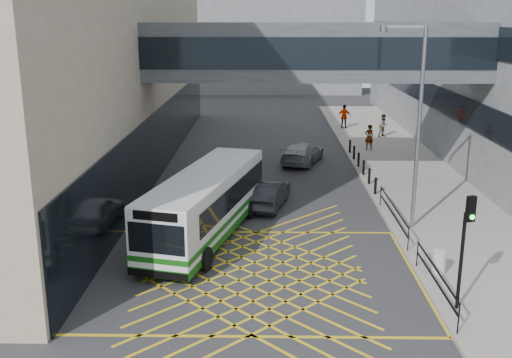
{
  "coord_description": "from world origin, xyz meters",
  "views": [
    {
      "loc": [
        0.4,
        -20.6,
        9.33
      ],
      "look_at": [
        0.0,
        4.0,
        2.6
      ],
      "focal_mm": 42.0,
      "sensor_mm": 36.0,
      "label": 1
    }
  ],
  "objects_px": {
    "pedestrian_a": "(369,137)",
    "traffic_light": "(466,236)",
    "street_lamp": "(415,116)",
    "pedestrian_b": "(384,126)",
    "car_silver": "(302,152)",
    "litter_bin": "(439,262)",
    "car_white": "(159,211)",
    "car_dark": "(268,194)",
    "pedestrian_c": "(344,117)",
    "bus": "(207,203)"
  },
  "relations": [
    {
      "from": "car_white",
      "to": "car_dark",
      "type": "distance_m",
      "value": 5.78
    },
    {
      "from": "car_silver",
      "to": "traffic_light",
      "type": "height_order",
      "value": "traffic_light"
    },
    {
      "from": "car_white",
      "to": "pedestrian_a",
      "type": "distance_m",
      "value": 19.88
    },
    {
      "from": "street_lamp",
      "to": "pedestrian_b",
      "type": "bearing_deg",
      "value": 103.44
    },
    {
      "from": "street_lamp",
      "to": "litter_bin",
      "type": "height_order",
      "value": "street_lamp"
    },
    {
      "from": "pedestrian_a",
      "to": "car_white",
      "type": "bearing_deg",
      "value": 39.19
    },
    {
      "from": "pedestrian_a",
      "to": "litter_bin",
      "type": "bearing_deg",
      "value": 74.62
    },
    {
      "from": "litter_bin",
      "to": "pedestrian_a",
      "type": "height_order",
      "value": "pedestrian_a"
    },
    {
      "from": "street_lamp",
      "to": "car_silver",
      "type": "bearing_deg",
      "value": 128.95
    },
    {
      "from": "car_white",
      "to": "car_silver",
      "type": "height_order",
      "value": "car_silver"
    },
    {
      "from": "car_silver",
      "to": "litter_bin",
      "type": "distance_m",
      "value": 18.13
    },
    {
      "from": "litter_bin",
      "to": "car_dark",
      "type": "bearing_deg",
      "value": 126.74
    },
    {
      "from": "car_white",
      "to": "traffic_light",
      "type": "relative_size",
      "value": 1.11
    },
    {
      "from": "car_dark",
      "to": "car_silver",
      "type": "xyz_separation_m",
      "value": [
        2.24,
        9.34,
        0.05
      ]
    },
    {
      "from": "car_white",
      "to": "litter_bin",
      "type": "xyz_separation_m",
      "value": [
        11.29,
        -5.54,
        -0.09
      ]
    },
    {
      "from": "litter_bin",
      "to": "pedestrian_c",
      "type": "relative_size",
      "value": 0.44
    },
    {
      "from": "street_lamp",
      "to": "litter_bin",
      "type": "bearing_deg",
      "value": -69.23
    },
    {
      "from": "pedestrian_a",
      "to": "traffic_light",
      "type": "bearing_deg",
      "value": 74.65
    },
    {
      "from": "street_lamp",
      "to": "pedestrian_b",
      "type": "distance_m",
      "value": 21.23
    },
    {
      "from": "bus",
      "to": "car_white",
      "type": "relative_size",
      "value": 2.47
    },
    {
      "from": "traffic_light",
      "to": "litter_bin",
      "type": "height_order",
      "value": "traffic_light"
    },
    {
      "from": "car_silver",
      "to": "litter_bin",
      "type": "bearing_deg",
      "value": 121.08
    },
    {
      "from": "car_dark",
      "to": "street_lamp",
      "type": "xyz_separation_m",
      "value": [
        6.26,
        -3.19,
        4.47
      ]
    },
    {
      "from": "bus",
      "to": "traffic_light",
      "type": "bearing_deg",
      "value": -23.94
    },
    {
      "from": "car_silver",
      "to": "litter_bin",
      "type": "relative_size",
      "value": 5.52
    },
    {
      "from": "car_dark",
      "to": "car_silver",
      "type": "distance_m",
      "value": 9.61
    },
    {
      "from": "street_lamp",
      "to": "pedestrian_a",
      "type": "xyz_separation_m",
      "value": [
        0.9,
        16.05,
        -4.12
      ]
    },
    {
      "from": "street_lamp",
      "to": "pedestrian_b",
      "type": "xyz_separation_m",
      "value": [
        2.8,
        20.64,
        -4.11
      ]
    },
    {
      "from": "litter_bin",
      "to": "pedestrian_c",
      "type": "distance_m",
      "value": 29.5
    },
    {
      "from": "car_silver",
      "to": "pedestrian_a",
      "type": "relative_size",
      "value": 2.69
    },
    {
      "from": "traffic_light",
      "to": "street_lamp",
      "type": "relative_size",
      "value": 0.44
    },
    {
      "from": "litter_bin",
      "to": "pedestrian_a",
      "type": "bearing_deg",
      "value": 87.46
    },
    {
      "from": "traffic_light",
      "to": "car_silver",
      "type": "bearing_deg",
      "value": 80.27
    },
    {
      "from": "bus",
      "to": "pedestrian_b",
      "type": "height_order",
      "value": "bus"
    },
    {
      "from": "car_white",
      "to": "pedestrian_b",
      "type": "height_order",
      "value": "pedestrian_b"
    },
    {
      "from": "street_lamp",
      "to": "pedestrian_a",
      "type": "relative_size",
      "value": 4.96
    },
    {
      "from": "car_dark",
      "to": "pedestrian_b",
      "type": "height_order",
      "value": "pedestrian_b"
    },
    {
      "from": "traffic_light",
      "to": "pedestrian_c",
      "type": "bearing_deg",
      "value": 68.97
    },
    {
      "from": "pedestrian_b",
      "to": "street_lamp",
      "type": "bearing_deg",
      "value": -126.6
    },
    {
      "from": "bus",
      "to": "car_silver",
      "type": "xyz_separation_m",
      "value": [
        4.93,
        13.59,
        -0.8
      ]
    },
    {
      "from": "bus",
      "to": "pedestrian_b",
      "type": "distance_m",
      "value": 24.68
    },
    {
      "from": "pedestrian_b",
      "to": "car_dark",
      "type": "bearing_deg",
      "value": -146.32
    },
    {
      "from": "car_white",
      "to": "litter_bin",
      "type": "relative_size",
      "value": 4.94
    },
    {
      "from": "bus",
      "to": "litter_bin",
      "type": "xyz_separation_m",
      "value": [
        8.91,
        -4.1,
        -0.95
      ]
    },
    {
      "from": "car_silver",
      "to": "pedestrian_c",
      "type": "xyz_separation_m",
      "value": [
        4.22,
        11.81,
        0.4
      ]
    },
    {
      "from": "bus",
      "to": "car_dark",
      "type": "bearing_deg",
      "value": 71.9
    },
    {
      "from": "pedestrian_a",
      "to": "pedestrian_b",
      "type": "distance_m",
      "value": 4.97
    },
    {
      "from": "car_dark",
      "to": "pedestrian_c",
      "type": "bearing_deg",
      "value": -93.71
    },
    {
      "from": "car_silver",
      "to": "pedestrian_c",
      "type": "height_order",
      "value": "pedestrian_c"
    },
    {
      "from": "car_dark",
      "to": "traffic_light",
      "type": "distance_m",
      "value": 12.88
    }
  ]
}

